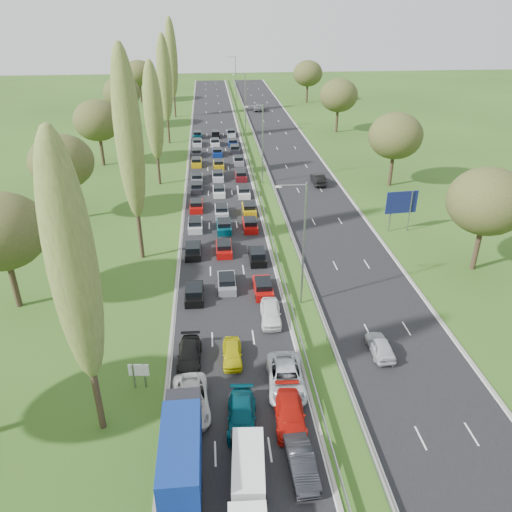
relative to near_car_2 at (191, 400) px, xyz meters
name	(u,v)px	position (x,y,z in m)	size (l,w,h in m)	color
ground	(261,179)	(10.06, 49.90, -0.77)	(260.00, 260.00, 0.00)	#294A17
near_carriageway	(219,175)	(3.31, 52.40, -0.77)	(10.50, 215.00, 0.04)	black
far_carriageway	(300,173)	(16.81, 52.40, -0.77)	(10.50, 215.00, 0.04)	black
central_reservation	(259,171)	(10.06, 52.40, -0.22)	(2.36, 215.00, 0.32)	gray
lamp_columns	(263,145)	(10.06, 47.90, 5.23)	(0.18, 140.18, 12.00)	gray
poplar_row	(145,118)	(-5.94, 38.07, 11.62)	(2.80, 127.80, 22.44)	#2D2116
woodland_left	(54,170)	(-16.44, 32.53, 6.91)	(8.00, 166.00, 11.10)	#2D2116
woodland_right	(417,151)	(29.56, 36.57, 6.91)	(8.00, 153.00, 11.10)	#2D2116
traffic_queue_fill	(219,183)	(3.26, 47.15, -0.33)	(9.12, 68.13, 0.80)	black
near_car_2	(191,400)	(0.00, 0.00, 0.00)	(2.49, 5.39, 1.50)	silver
near_car_3	(189,354)	(-0.26, 5.23, -0.09)	(1.86, 4.57, 1.33)	black
near_car_7	(242,415)	(3.43, -1.69, -0.05)	(1.96, 4.82, 1.40)	#054252
near_car_8	(232,353)	(3.12, 5.08, -0.09)	(1.56, 3.87, 1.32)	#BDB70C
near_car_9	(302,463)	(6.77, -5.93, -0.03)	(1.52, 4.35, 1.43)	black
near_car_10	(286,378)	(6.93, 1.61, 0.05)	(2.66, 5.77, 1.60)	silver
near_car_11	(290,413)	(6.69, -1.80, -0.02)	(2.04, 5.03, 1.46)	#B5120B
near_car_12	(271,313)	(6.85, 10.33, 0.01)	(1.79, 4.46, 1.52)	white
far_car_0	(380,346)	(15.13, 4.83, -0.06)	(1.63, 4.06, 1.38)	#B2B7BD
far_car_1	(318,179)	(18.68, 46.50, 0.05)	(1.70, 4.86, 1.60)	black
far_car_2	(259,107)	(15.17, 105.14, 0.06)	(2.67, 5.80, 1.61)	slate
blue_lorry	(182,447)	(-0.40, -5.04, 1.08)	(2.32, 8.36, 3.53)	black
white_van_rear	(248,466)	(3.50, -6.07, 0.22)	(1.89, 4.81, 1.93)	silver
info_sign	(139,372)	(-3.84, 2.60, 0.60)	(1.50, 0.25, 2.10)	gray
direction_sign	(401,204)	(24.96, 28.15, 2.80)	(3.99, 0.46, 5.20)	gray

